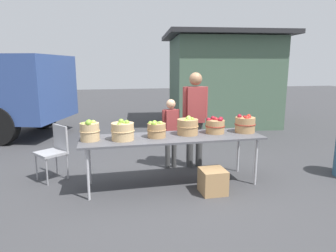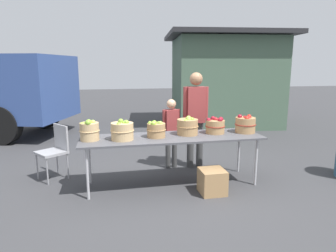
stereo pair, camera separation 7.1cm
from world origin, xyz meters
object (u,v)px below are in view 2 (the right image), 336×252
Objects in this scene: apple_basket_green_2 at (156,129)px; apple_basket_red_1 at (245,124)px; apple_basket_green_3 at (188,126)px; child_customer at (171,128)px; produce_crate at (212,181)px; market_table at (172,139)px; apple_basket_green_1 at (122,131)px; apple_basket_red_0 at (215,126)px; folding_chair at (55,147)px; apple_basket_green_0 at (89,130)px; vendor_adult at (196,112)px.

apple_basket_green_2 is 1.43m from apple_basket_red_1.
child_customer reaches higher than apple_basket_green_3.
child_customer is 3.51× the size of produce_crate.
market_table is 8.02× the size of apple_basket_green_1.
apple_basket_red_1 reaches higher than apple_basket_green_3.
market_table reaches higher than produce_crate.
apple_basket_red_1 is at bearing 135.87° from child_customer.
apple_basket_green_1 is at bearing -175.88° from market_table.
apple_basket_red_0 is 0.94× the size of apple_basket_red_1.
folding_chair is at bearing 168.37° from apple_basket_red_1.
folding_chair is 2.52m from produce_crate.
produce_crate is at bearing -15.36° from apple_basket_green_0.
folding_chair is at bearing 167.22° from apple_basket_red_0.
child_customer is at bearing 62.34° from apple_basket_green_2.
apple_basket_red_0 is at bearing 0.36° from apple_basket_green_3.
apple_basket_green_3 is at bearing -179.64° from apple_basket_red_0.
apple_basket_green_3 is at bearing 15.98° from market_table.
vendor_adult is at bearing 50.76° from market_table.
apple_basket_green_1 reaches higher than apple_basket_red_0.
apple_basket_green_3 is 2.13m from folding_chair.
child_customer reaches higher than folding_chair.
vendor_adult reaches higher than produce_crate.
apple_basket_green_1 is 1.52m from vendor_adult.
apple_basket_green_0 reaches higher than apple_basket_green_3.
apple_basket_red_1 is (0.48, -0.05, 0.01)m from apple_basket_red_0.
apple_basket_green_2 is at bearing 5.72° from apple_basket_green_1.
apple_basket_green_3 is at bearing 67.59° from vendor_adult.
apple_basket_green_2 reaches higher than produce_crate.
produce_crate is at bearing -42.91° from market_table.
apple_basket_green_2 is at bearing -175.16° from apple_basket_red_0.
apple_basket_green_0 is 2.38m from apple_basket_red_1.
apple_basket_green_2 is (-0.24, -0.00, 0.15)m from market_table.
apple_basket_green_0 is at bearing 19.01° from child_customer.
apple_basket_green_2 is 0.86× the size of apple_basket_green_3.
apple_basket_red_1 is at bearing -5.60° from apple_basket_red_0.
apple_basket_green_3 is 0.28× the size of child_customer.
apple_basket_green_0 is (-1.19, 0.01, 0.18)m from market_table.
folding_chair is (-0.57, 0.63, -0.38)m from apple_basket_green_0.
apple_basket_green_0 is 1.90m from apple_basket_red_0.
apple_basket_green_3 reaches higher than apple_basket_green_2.
apple_basket_red_1 reaches higher than apple_basket_red_0.
apple_basket_green_2 is at bearing 45.28° from vendor_adult.
apple_basket_green_0 reaches higher than apple_basket_red_0.
apple_basket_red_0 is 0.36× the size of folding_chair.
vendor_adult is at bearing 30.03° from apple_basket_green_1.
apple_basket_red_0 reaches higher than produce_crate.
apple_basket_green_3 is 0.91m from produce_crate.
apple_basket_green_1 is 0.27× the size of child_customer.
market_table is 8.80× the size of apple_basket_green_0.
child_customer is (-0.11, 0.67, -0.16)m from apple_basket_green_3.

